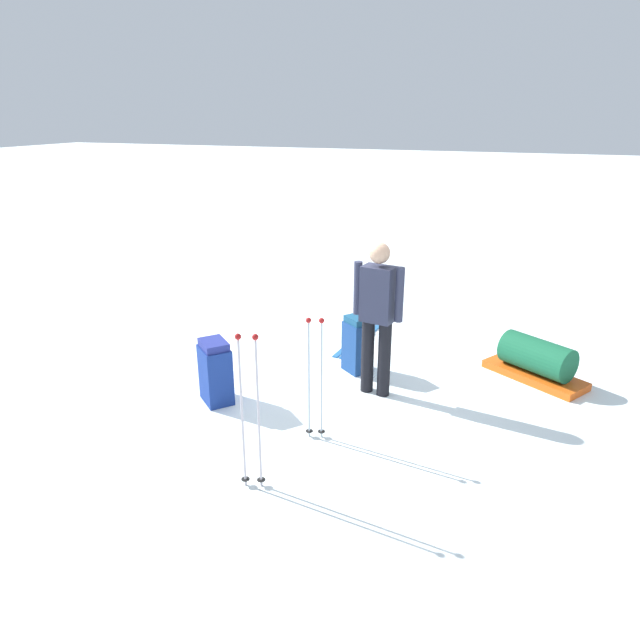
# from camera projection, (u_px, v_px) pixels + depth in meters

# --- Properties ---
(ground_plane) EXTENTS (80.00, 80.00, 0.00)m
(ground_plane) POSITION_uv_depth(u_px,v_px,m) (320.00, 375.00, 6.83)
(ground_plane) COLOR white
(skier_standing) EXTENTS (0.56, 0.28, 1.70)m
(skier_standing) POSITION_uv_depth(u_px,v_px,m) (377.00, 312.00, 6.09)
(skier_standing) COLOR black
(skier_standing) RESTS_ON ground_plane
(ski_pair_near) EXTENTS (0.35, 1.92, 0.05)m
(ski_pair_near) POSITION_uv_depth(u_px,v_px,m) (366.00, 333.00, 8.08)
(ski_pair_near) COLOR #2563A0
(ski_pair_near) RESTS_ON ground_plane
(backpack_large_dark) EXTENTS (0.46, 0.45, 0.70)m
(backpack_large_dark) POSITION_uv_depth(u_px,v_px,m) (215.00, 372.00, 6.11)
(backpack_large_dark) COLOR navy
(backpack_large_dark) RESTS_ON ground_plane
(backpack_bright) EXTENTS (0.39, 0.39, 0.69)m
(backpack_bright) POSITION_uv_depth(u_px,v_px,m) (357.00, 345.00, 6.84)
(backpack_bright) COLOR navy
(backpack_bright) RESTS_ON ground_plane
(ski_poles_planted_near) EXTENTS (0.20, 0.11, 1.37)m
(ski_poles_planted_near) POSITION_uv_depth(u_px,v_px,m) (250.00, 405.00, 4.57)
(ski_poles_planted_near) COLOR #BBB3BD
(ski_poles_planted_near) RESTS_ON ground_plane
(ski_poles_planted_far) EXTENTS (0.18, 0.10, 1.22)m
(ski_poles_planted_far) POSITION_uv_depth(u_px,v_px,m) (315.00, 373.00, 5.31)
(ski_poles_planted_far) COLOR #ABBAC5
(ski_poles_planted_far) RESTS_ON ground_plane
(gear_sled) EXTENTS (1.22, 1.00, 0.49)m
(gear_sled) POSITION_uv_depth(u_px,v_px,m) (536.00, 361.00, 6.67)
(gear_sled) COLOR #E55514
(gear_sled) RESTS_ON ground_plane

